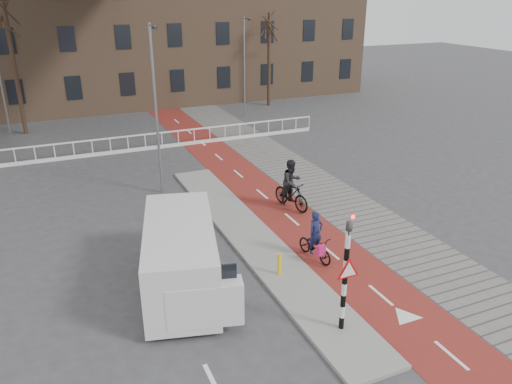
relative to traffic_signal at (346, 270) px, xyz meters
name	(u,v)px	position (x,y,z in m)	size (l,w,h in m)	color
ground	(323,290)	(0.60, 2.02, -1.99)	(120.00, 120.00, 0.00)	#38383A
bike_lane	(246,180)	(2.10, 12.02, -1.98)	(2.50, 60.00, 0.01)	maroon
sidewalk	(295,172)	(4.90, 12.02, -1.98)	(3.00, 60.00, 0.01)	slate
curb_island	(253,238)	(-0.10, 6.02, -1.93)	(1.80, 16.00, 0.12)	gray
traffic_signal	(346,270)	(0.00, 0.00, 0.00)	(0.80, 0.80, 3.68)	black
bollard	(279,264)	(-0.34, 3.25, -1.49)	(0.12, 0.12, 0.75)	yellow
cyclist_near	(315,243)	(1.35, 3.85, -1.38)	(0.87, 1.76, 1.78)	black
cyclist_far	(291,189)	(2.59, 8.08, -1.07)	(1.11, 2.16, 2.20)	black
van	(180,257)	(-3.47, 3.84, -0.81)	(3.30, 5.55, 2.24)	silver
railing	(93,151)	(-4.40, 19.02, -1.68)	(28.00, 0.10, 0.99)	silver
townhouse_row	(84,3)	(-2.40, 34.02, 5.82)	(46.00, 10.00, 15.90)	#7F6047
tree_mid	(15,71)	(-7.86, 25.82, 2.09)	(0.28, 0.28, 8.15)	black
tree_right	(269,60)	(10.46, 27.29, 1.59)	(0.27, 0.27, 7.16)	black
streetlight_near	(156,113)	(-2.11, 12.10, 1.79)	(0.12, 0.12, 7.57)	slate
streetlight_right	(244,68)	(7.15, 24.40, 1.54)	(0.12, 0.12, 7.05)	slate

